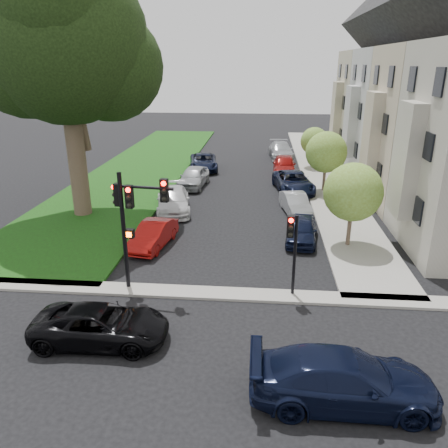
# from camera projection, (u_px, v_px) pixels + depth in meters

# --- Properties ---
(ground) EXTENTS (140.00, 140.00, 0.00)m
(ground) POSITION_uv_depth(u_px,v_px,m) (212.00, 322.00, 16.07)
(ground) COLOR black
(ground) RESTS_ON ground
(grass_strip) EXTENTS (8.00, 44.00, 0.12)m
(grass_strip) POSITION_uv_depth(u_px,v_px,m) (143.00, 168.00, 39.21)
(grass_strip) COLOR black
(grass_strip) RESTS_ON ground
(sidewalk_right) EXTENTS (3.50, 44.00, 0.12)m
(sidewalk_right) POSITION_uv_depth(u_px,v_px,m) (321.00, 172.00, 37.90)
(sidewalk_right) COLOR #9C9990
(sidewalk_right) RESTS_ON ground
(sidewalk_cross) EXTENTS (60.00, 1.00, 0.12)m
(sidewalk_cross) POSITION_uv_depth(u_px,v_px,m) (218.00, 293.00, 17.92)
(sidewalk_cross) COLOR #9C9990
(sidewalk_cross) RESTS_ON ground
(house_b) EXTENTS (7.70, 7.55, 15.97)m
(house_b) POSITION_uv_depth(u_px,v_px,m) (438.00, 97.00, 27.10)
(house_b) COLOR #AEA999
(house_b) RESTS_ON ground
(house_c) EXTENTS (7.70, 7.55, 15.97)m
(house_c) POSITION_uv_depth(u_px,v_px,m) (403.00, 90.00, 34.10)
(house_c) COLOR #BEBEBE
(house_c) RESTS_ON ground
(house_d) EXTENTS (7.70, 7.55, 15.97)m
(house_d) POSITION_uv_depth(u_px,v_px,m) (379.00, 85.00, 41.10)
(house_d) COLOR gray
(house_d) RESTS_ON ground
(eucalyptus) EXTENTS (10.50, 9.53, 14.87)m
(eucalyptus) POSITION_uv_depth(u_px,v_px,m) (62.00, 39.00, 23.80)
(eucalyptus) COLOR brown
(eucalyptus) RESTS_ON ground
(small_tree_a) EXTENTS (2.93, 2.93, 4.40)m
(small_tree_a) POSITION_uv_depth(u_px,v_px,m) (353.00, 192.00, 21.64)
(small_tree_a) COLOR brown
(small_tree_a) RESTS_ON ground
(small_tree_b) EXTENTS (2.95, 2.95, 4.43)m
(small_tree_b) POSITION_uv_depth(u_px,v_px,m) (326.00, 152.00, 31.16)
(small_tree_b) COLOR brown
(small_tree_b) RESTS_ON ground
(small_tree_c) EXTENTS (2.42, 2.42, 3.64)m
(small_tree_c) POSITION_uv_depth(u_px,v_px,m) (314.00, 141.00, 38.65)
(small_tree_c) COLOR brown
(small_tree_c) RESTS_ON ground
(traffic_signal_main) EXTENTS (2.46, 0.64, 5.03)m
(traffic_signal_main) POSITION_uv_depth(u_px,v_px,m) (132.00, 211.00, 17.24)
(traffic_signal_main) COLOR black
(traffic_signal_main) RESTS_ON ground
(traffic_signal_secondary) EXTENTS (0.44, 0.35, 3.49)m
(traffic_signal_secondary) POSITION_uv_depth(u_px,v_px,m) (292.00, 241.00, 17.03)
(traffic_signal_secondary) COLOR black
(traffic_signal_secondary) RESTS_ON ground
(car_cross_near) EXTENTS (4.63, 2.24, 1.27)m
(car_cross_near) POSITION_uv_depth(u_px,v_px,m) (101.00, 325.00, 14.75)
(car_cross_near) COLOR black
(car_cross_near) RESTS_ON ground
(car_cross_far) EXTENTS (5.25, 2.18, 1.52)m
(car_cross_far) POSITION_uv_depth(u_px,v_px,m) (344.00, 379.00, 12.05)
(car_cross_far) COLOR black
(car_cross_far) RESTS_ON ground
(car_parked_0) EXTENTS (2.02, 4.00, 1.31)m
(car_parked_0) POSITION_uv_depth(u_px,v_px,m) (302.00, 230.00, 23.08)
(car_parked_0) COLOR black
(car_parked_0) RESTS_ON ground
(car_parked_1) EXTENTS (2.01, 4.04, 1.27)m
(car_parked_1) POSITION_uv_depth(u_px,v_px,m) (295.00, 204.00, 27.41)
(car_parked_1) COLOR #999BA0
(car_parked_1) RESTS_ON ground
(car_parked_2) EXTENTS (3.20, 5.60, 1.47)m
(car_parked_2) POSITION_uv_depth(u_px,v_px,m) (293.00, 182.00, 31.96)
(car_parked_2) COLOR black
(car_parked_2) RESTS_ON ground
(car_parked_3) EXTENTS (1.97, 4.67, 1.58)m
(car_parked_3) POSITION_uv_depth(u_px,v_px,m) (284.00, 165.00, 37.06)
(car_parked_3) COLOR maroon
(car_parked_3) RESTS_ON ground
(car_parked_4) EXTENTS (2.57, 5.46, 1.54)m
(car_parked_4) POSITION_uv_depth(u_px,v_px,m) (281.00, 150.00, 43.27)
(car_parked_4) COLOR #999BA0
(car_parked_4) RESTS_ON ground
(car_parked_5) EXTENTS (1.97, 4.09, 1.29)m
(car_parked_5) POSITION_uv_depth(u_px,v_px,m) (153.00, 235.00, 22.43)
(car_parked_5) COLOR maroon
(car_parked_5) RESTS_ON ground
(car_parked_6) EXTENTS (3.00, 5.31, 1.45)m
(car_parked_6) POSITION_uv_depth(u_px,v_px,m) (173.00, 200.00, 27.78)
(car_parked_6) COLOR silver
(car_parked_6) RESTS_ON ground
(car_parked_7) EXTENTS (2.19, 4.65, 1.54)m
(car_parked_7) POSITION_uv_depth(u_px,v_px,m) (193.00, 177.00, 33.27)
(car_parked_7) COLOR #999BA0
(car_parked_7) RESTS_ON ground
(car_parked_8) EXTENTS (3.11, 5.36, 1.40)m
(car_parked_8) POSITION_uv_depth(u_px,v_px,m) (204.00, 162.00, 38.58)
(car_parked_8) COLOR black
(car_parked_8) RESTS_ON ground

